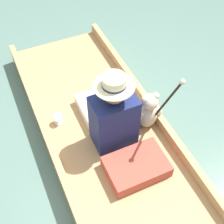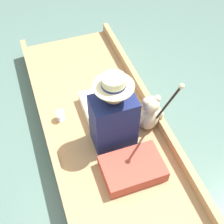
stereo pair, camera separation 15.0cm
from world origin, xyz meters
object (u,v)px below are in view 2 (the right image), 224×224
at_px(seated_person, 111,114).
at_px(teddy_bear, 150,114).
at_px(wine_glass, 60,114).
at_px(walking_cane, 167,105).

xyz_separation_m(seated_person, teddy_bear, (0.36, -0.05, -0.09)).
distance_m(seated_person, wine_glass, 0.56).
relative_size(teddy_bear, walking_cane, 0.50).
bearing_deg(walking_cane, seated_person, 150.48).
bearing_deg(seated_person, wine_glass, 132.36).
relative_size(teddy_bear, wine_glass, 4.09).
height_order(teddy_bear, walking_cane, walking_cane).
bearing_deg(seated_person, teddy_bear, -17.51).
relative_size(seated_person, teddy_bear, 1.85).
xyz_separation_m(wine_glass, walking_cane, (0.81, -0.55, 0.42)).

